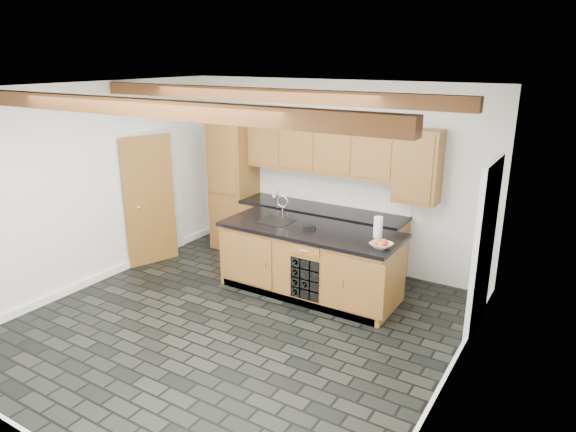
% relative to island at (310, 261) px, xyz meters
% --- Properties ---
extents(ground, '(5.00, 5.00, 0.00)m').
position_rel_island_xyz_m(ground, '(-0.31, -1.28, -0.46)').
color(ground, black).
rests_on(ground, ground).
extents(room_shell, '(5.01, 5.00, 5.00)m').
position_rel_island_xyz_m(room_shell, '(-0.39, -0.75, 1.06)').
color(room_shell, white).
rests_on(room_shell, ground).
extents(back_cabinetry, '(3.65, 0.62, 2.20)m').
position_rel_island_xyz_m(back_cabinetry, '(-0.68, 0.95, 0.51)').
color(back_cabinetry, brown).
rests_on(back_cabinetry, ground).
extents(island, '(2.48, 0.96, 0.93)m').
position_rel_island_xyz_m(island, '(0.00, 0.00, 0.00)').
color(island, brown).
rests_on(island, ground).
extents(faucet, '(0.45, 0.40, 0.34)m').
position_rel_island_xyz_m(faucet, '(-0.56, 0.05, 0.50)').
color(faucet, black).
rests_on(faucet, island).
extents(kitchen_scale, '(0.18, 0.14, 0.05)m').
position_rel_island_xyz_m(kitchen_scale, '(0.00, -0.03, 0.49)').
color(kitchen_scale, black).
rests_on(kitchen_scale, island).
extents(fruit_bowl, '(0.31, 0.31, 0.06)m').
position_rel_island_xyz_m(fruit_bowl, '(1.07, -0.18, 0.50)').
color(fruit_bowl, beige).
rests_on(fruit_bowl, island).
extents(fruit_cluster, '(0.16, 0.17, 0.07)m').
position_rel_island_xyz_m(fruit_cluster, '(1.07, -0.18, 0.53)').
color(fruit_cluster, red).
rests_on(fruit_cluster, fruit_bowl).
extents(paper_towel, '(0.11, 0.11, 0.27)m').
position_rel_island_xyz_m(paper_towel, '(0.89, 0.15, 0.60)').
color(paper_towel, white).
rests_on(paper_towel, island).
extents(mug, '(0.10, 0.10, 0.09)m').
position_rel_island_xyz_m(mug, '(-1.26, 1.06, 0.51)').
color(mug, white).
rests_on(mug, back_cabinetry).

